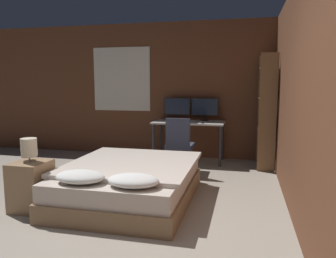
# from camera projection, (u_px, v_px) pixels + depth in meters

# --- Properties ---
(ground_plane) EXTENTS (20.00, 20.00, 0.00)m
(ground_plane) POSITION_uv_depth(u_px,v_px,m) (103.00, 246.00, 3.03)
(ground_plane) COLOR #9E9384
(wall_back) EXTENTS (12.00, 0.08, 2.70)m
(wall_back) POSITION_uv_depth(u_px,v_px,m) (182.00, 90.00, 6.59)
(wall_back) COLOR brown
(wall_back) RESTS_ON ground_plane
(wall_side_right) EXTENTS (0.06, 12.00, 2.70)m
(wall_side_right) POSITION_uv_depth(u_px,v_px,m) (295.00, 96.00, 3.87)
(wall_side_right) COLOR brown
(wall_side_right) RESTS_ON ground_plane
(bed) EXTENTS (1.59, 1.94, 0.56)m
(bed) POSITION_uv_depth(u_px,v_px,m) (129.00, 182.00, 4.18)
(bed) COLOR #846647
(bed) RESTS_ON ground_plane
(nightstand) EXTENTS (0.39, 0.43, 0.58)m
(nightstand) POSITION_uv_depth(u_px,v_px,m) (31.00, 186.00, 3.87)
(nightstand) COLOR #997551
(nightstand) RESTS_ON ground_plane
(bedside_lamp) EXTENTS (0.18, 0.18, 0.28)m
(bedside_lamp) POSITION_uv_depth(u_px,v_px,m) (29.00, 148.00, 3.81)
(bedside_lamp) COLOR gray
(bedside_lamp) RESTS_ON nightstand
(desk) EXTENTS (1.35, 0.67, 0.77)m
(desk) POSITION_uv_depth(u_px,v_px,m) (189.00, 127.00, 6.25)
(desk) COLOR beige
(desk) RESTS_ON ground_plane
(monitor_left) EXTENTS (0.52, 0.16, 0.44)m
(monitor_left) POSITION_uv_depth(u_px,v_px,m) (177.00, 107.00, 6.49)
(monitor_left) COLOR black
(monitor_left) RESTS_ON desk
(monitor_right) EXTENTS (0.52, 0.16, 0.44)m
(monitor_right) POSITION_uv_depth(u_px,v_px,m) (205.00, 108.00, 6.36)
(monitor_right) COLOR black
(monitor_right) RESTS_ON desk
(keyboard) EXTENTS (0.40, 0.13, 0.02)m
(keyboard) POSITION_uv_depth(u_px,v_px,m) (187.00, 122.00, 6.01)
(keyboard) COLOR black
(keyboard) RESTS_ON desk
(computer_mouse) EXTENTS (0.07, 0.05, 0.04)m
(computer_mouse) POSITION_uv_depth(u_px,v_px,m) (202.00, 122.00, 5.94)
(computer_mouse) COLOR black
(computer_mouse) RESTS_ON desk
(office_chair) EXTENTS (0.52, 0.52, 0.93)m
(office_chair) POSITION_uv_depth(u_px,v_px,m) (179.00, 150.00, 5.52)
(office_chair) COLOR black
(office_chair) RESTS_ON ground_plane
(bookshelf) EXTENTS (0.29, 0.72, 1.99)m
(bookshelf) POSITION_uv_depth(u_px,v_px,m) (267.00, 108.00, 5.71)
(bookshelf) COLOR brown
(bookshelf) RESTS_ON ground_plane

